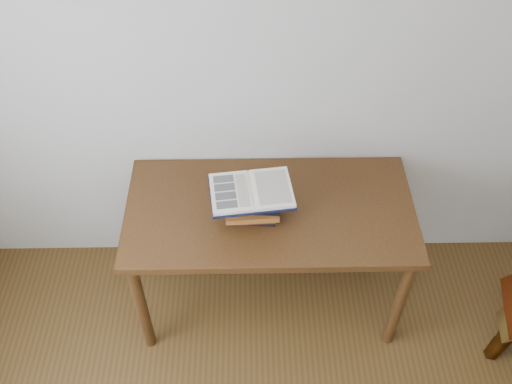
{
  "coord_description": "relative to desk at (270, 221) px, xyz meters",
  "views": [
    {
      "loc": [
        -0.06,
        -0.5,
        2.9
      ],
      "look_at": [
        -0.03,
        1.26,
        1.03
      ],
      "focal_mm": 40.0,
      "sensor_mm": 36.0,
      "label": 1
    }
  ],
  "objects": [
    {
      "name": "desk",
      "position": [
        0.0,
        0.0,
        0.0
      ],
      "size": [
        1.45,
        0.72,
        0.77
      ],
      "color": "#4C2F13",
      "rests_on": "ground"
    },
    {
      "name": "book_stack",
      "position": [
        -0.08,
        -0.05,
        0.18
      ],
      "size": [
        0.28,
        0.2,
        0.18
      ],
      "color": "black",
      "rests_on": "desk"
    },
    {
      "name": "open_book",
      "position": [
        -0.09,
        -0.06,
        0.29
      ],
      "size": [
        0.42,
        0.31,
        0.03
      ],
      "rotation": [
        0.0,
        0.0,
        0.12
      ],
      "color": "black",
      "rests_on": "book_stack"
    }
  ]
}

